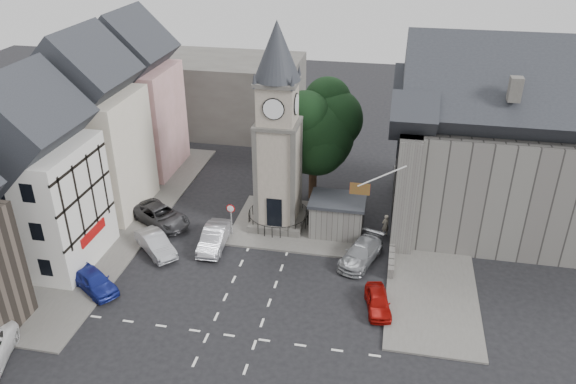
% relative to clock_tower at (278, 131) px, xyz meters
% --- Properties ---
extents(ground, '(120.00, 120.00, 0.00)m').
position_rel_clock_tower_xyz_m(ground, '(0.00, -7.99, -8.12)').
color(ground, black).
rests_on(ground, ground).
extents(pavement_west, '(6.00, 30.00, 0.14)m').
position_rel_clock_tower_xyz_m(pavement_west, '(-12.50, -1.99, -8.05)').
color(pavement_west, '#595651').
rests_on(pavement_west, ground).
extents(pavement_east, '(6.00, 26.00, 0.14)m').
position_rel_clock_tower_xyz_m(pavement_east, '(12.00, 0.01, -8.05)').
color(pavement_east, '#595651').
rests_on(pavement_east, ground).
extents(central_island, '(10.00, 8.00, 0.16)m').
position_rel_clock_tower_xyz_m(central_island, '(1.50, 0.01, -8.04)').
color(central_island, '#595651').
rests_on(central_island, ground).
extents(road_markings, '(20.00, 8.00, 0.01)m').
position_rel_clock_tower_xyz_m(road_markings, '(0.00, -13.49, -8.12)').
color(road_markings, silver).
rests_on(road_markings, ground).
extents(clock_tower, '(4.86, 4.86, 16.25)m').
position_rel_clock_tower_xyz_m(clock_tower, '(0.00, 0.00, 0.00)').
color(clock_tower, '#4C4944').
rests_on(clock_tower, ground).
extents(stone_shelter, '(4.30, 3.30, 3.08)m').
position_rel_clock_tower_xyz_m(stone_shelter, '(4.80, -0.49, -6.57)').
color(stone_shelter, '#5E5A56').
rests_on(stone_shelter, ground).
extents(town_tree, '(7.20, 7.20, 10.80)m').
position_rel_clock_tower_xyz_m(town_tree, '(2.00, 5.01, -1.15)').
color(town_tree, black).
rests_on(town_tree, ground).
extents(warning_sign_post, '(0.70, 0.19, 2.85)m').
position_rel_clock_tower_xyz_m(warning_sign_post, '(-3.20, -2.56, -6.09)').
color(warning_sign_post, black).
rests_on(warning_sign_post, ground).
extents(terrace_pink, '(8.10, 7.60, 12.80)m').
position_rel_clock_tower_xyz_m(terrace_pink, '(-15.50, 8.01, -1.54)').
color(terrace_pink, tan).
rests_on(terrace_pink, ground).
extents(terrace_cream, '(8.10, 7.60, 12.80)m').
position_rel_clock_tower_xyz_m(terrace_cream, '(-15.50, 0.01, -1.54)').
color(terrace_cream, beige).
rests_on(terrace_cream, ground).
extents(terrace_tudor, '(8.10, 7.60, 12.00)m').
position_rel_clock_tower_xyz_m(terrace_tudor, '(-15.50, -7.99, -1.93)').
color(terrace_tudor, silver).
rests_on(terrace_tudor, ground).
extents(backdrop_west, '(20.00, 10.00, 8.00)m').
position_rel_clock_tower_xyz_m(backdrop_west, '(-12.00, 20.01, -4.12)').
color(backdrop_west, '#4C4944').
rests_on(backdrop_west, ground).
extents(east_building, '(14.40, 11.40, 12.60)m').
position_rel_clock_tower_xyz_m(east_building, '(15.59, 3.01, -1.86)').
color(east_building, '#5E5A56').
rests_on(east_building, ground).
extents(east_boundary_wall, '(0.40, 16.00, 0.90)m').
position_rel_clock_tower_xyz_m(east_boundary_wall, '(9.20, 2.01, -7.67)').
color(east_boundary_wall, '#5E5A56').
rests_on(east_boundary_wall, ground).
extents(flagpole, '(3.68, 0.10, 2.74)m').
position_rel_clock_tower_xyz_m(flagpole, '(8.00, -3.99, -1.12)').
color(flagpole, white).
rests_on(flagpole, ground).
extents(car_west_blue, '(4.49, 3.77, 1.45)m').
position_rel_clock_tower_xyz_m(car_west_blue, '(-10.39, -10.89, -7.40)').
color(car_west_blue, navy).
rests_on(car_west_blue, ground).
extents(car_west_silver, '(4.35, 4.18, 1.47)m').
position_rel_clock_tower_xyz_m(car_west_silver, '(-8.14, -5.82, -7.38)').
color(car_west_silver, '#A7A9AF').
rests_on(car_west_silver, ground).
extents(car_west_grey, '(6.05, 5.09, 1.54)m').
position_rel_clock_tower_xyz_m(car_west_grey, '(-9.41, -1.84, -7.35)').
color(car_west_grey, '#2F2F31').
rests_on(car_west_grey, ground).
extents(car_island_silver, '(1.88, 4.82, 1.56)m').
position_rel_clock_tower_xyz_m(car_island_silver, '(-4.07, -4.20, -7.34)').
color(car_island_silver, '#9FA0A8').
rests_on(car_island_silver, ground).
extents(car_island_east, '(3.48, 5.33, 1.44)m').
position_rel_clock_tower_xyz_m(car_island_east, '(7.00, -4.03, -7.40)').
color(car_island_east, gray).
rests_on(car_island_east, ground).
extents(car_east_red, '(2.12, 3.85, 1.24)m').
position_rel_clock_tower_xyz_m(car_east_red, '(8.50, -9.24, -7.50)').
color(car_east_red, '#920C07').
rests_on(car_east_red, ground).
extents(pedestrian, '(0.79, 0.74, 1.81)m').
position_rel_clock_tower_xyz_m(pedestrian, '(8.57, -0.05, -7.21)').
color(pedestrian, beige).
rests_on(pedestrian, ground).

